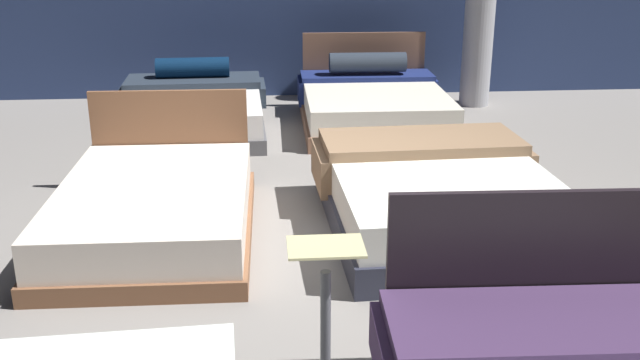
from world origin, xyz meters
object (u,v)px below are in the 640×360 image
at_px(bed_2, 156,208).
at_px(bed_3, 438,197).
at_px(bed_5, 373,104).
at_px(bed_4, 192,110).

bearing_deg(bed_2, bed_3, -0.44).
distance_m(bed_3, bed_5, 3.03).
xyz_separation_m(bed_2, bed_4, (0.01, 2.92, 0.02)).
height_order(bed_2, bed_4, bed_2).
distance_m(bed_2, bed_5, 3.64).
distance_m(bed_3, bed_4, 3.64).
bearing_deg(bed_4, bed_5, -0.08).
bearing_deg(bed_2, bed_5, 55.74).
relative_size(bed_3, bed_5, 1.04).
xyz_separation_m(bed_2, bed_5, (2.08, 2.99, 0.03)).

